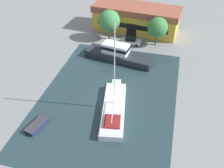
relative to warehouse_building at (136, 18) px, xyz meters
The scene contains 9 objects.
ground_plane 26.36m from the warehouse_building, 89.61° to the right, with size 440.00×440.00×0.00m, color gray.
water_canal 26.36m from the warehouse_building, 89.61° to the right, with size 22.22×32.15×0.01m, color #23383D.
warehouse_building is the anchor object (origin of this frame).
quay_tree_near_building 8.12m from the warehouse_building, 129.11° to the right, with size 4.87×4.87×6.94m.
quay_tree_by_water 8.52m from the warehouse_building, 47.41° to the right, with size 4.43×4.43×6.41m.
parked_car 7.68m from the warehouse_building, 87.72° to the right, with size 4.40×2.05×1.70m.
sailboat_moored 29.36m from the warehouse_building, 86.30° to the right, with size 5.40×13.34×14.60m.
motor_cruiser 14.40m from the warehouse_building, 94.38° to the right, with size 14.32×5.82×3.43m.
small_dinghy 36.26m from the warehouse_building, 103.17° to the right, with size 2.51×4.06×0.67m.
Camera 1 is at (8.57, -30.46, 27.75)m, focal length 40.00 mm.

